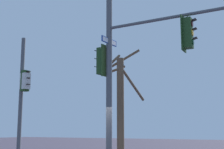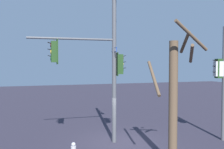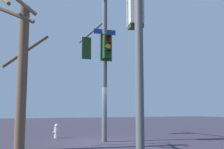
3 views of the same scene
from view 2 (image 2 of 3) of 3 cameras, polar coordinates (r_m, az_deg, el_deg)
The scene contains 4 objects.
ground_plane at distance 14.42m, azimuth 1.98°, elevation -15.30°, with size 80.00×80.00×0.00m, color #2C2936.
main_signal_pole_assembly at distance 13.46m, azimuth -1.91°, elevation 4.65°, with size 3.20×5.28×8.91m.
secondary_pole_assembly at distance 15.42m, azimuth 23.89°, elevation -0.42°, with size 0.47×0.75×6.52m.
bare_tree_behind_pole at distance 10.85m, azimuth 14.08°, elevation -5.11°, with size 2.29×2.28×6.06m.
Camera 2 is at (-12.90, 4.75, 4.37)m, focal length 39.63 mm.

